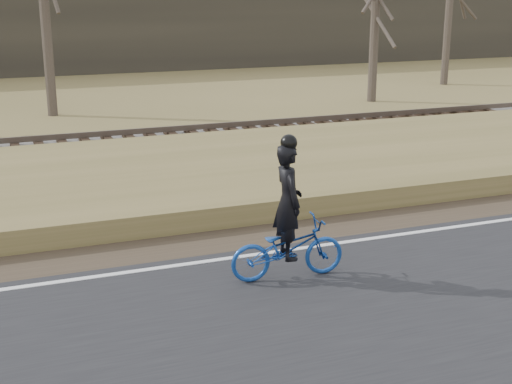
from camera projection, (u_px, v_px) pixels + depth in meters
name	position (u px, v px, depth m)	size (l,w,h in m)	color
cyclist	(288.00, 233.00, 11.18)	(1.89, 0.78, 2.33)	#154092
bare_tree_right	(375.00, 19.00, 28.17)	(0.36, 0.36, 6.57)	#50453B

